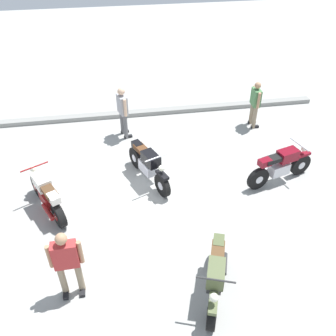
{
  "coord_description": "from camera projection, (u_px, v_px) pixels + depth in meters",
  "views": [
    {
      "loc": [
        -0.29,
        -6.97,
        6.47
      ],
      "look_at": [
        0.91,
        0.37,
        0.75
      ],
      "focal_mm": 39.02,
      "sensor_mm": 36.0,
      "label": 1
    }
  ],
  "objects": [
    {
      "name": "curb_edge",
      "position": [
        124.0,
        114.0,
        12.99
      ],
      "size": [
        14.0,
        0.3,
        0.15
      ],
      "primitive_type": "cube",
      "color": "gray",
      "rests_on": "ground"
    },
    {
      "name": "person_in_gray_shirt",
      "position": [
        123.0,
        109.0,
        11.42
      ],
      "size": [
        0.41,
        0.65,
        1.69
      ],
      "rotation": [
        0.0,
        0.0,
        0.27
      ],
      "color": "#59595B",
      "rests_on": "ground"
    },
    {
      "name": "motorcycle_maroon_cruiser",
      "position": [
        281.0,
        166.0,
        9.85
      ],
      "size": [
        2.04,
        0.83,
        1.09
      ],
      "rotation": [
        0.0,
        0.0,
        0.29
      ],
      "color": "black",
      "rests_on": "ground"
    },
    {
      "name": "person_in_green_shirt",
      "position": [
        255.0,
        102.0,
        11.98
      ],
      "size": [
        0.31,
        0.62,
        1.58
      ],
      "rotation": [
        0.0,
        0.0,
        6.26
      ],
      "color": "gray",
      "rests_on": "ground"
    },
    {
      "name": "ground_plane",
      "position": [
        136.0,
        203.0,
        9.44
      ],
      "size": [
        40.0,
        40.0,
        0.0
      ],
      "primitive_type": "plane",
      "color": "#9E9E99"
    },
    {
      "name": "motorcycle_olive_vintage",
      "position": [
        215.0,
        276.0,
        7.08
      ],
      "size": [
        0.95,
        1.89,
        1.07
      ],
      "rotation": [
        0.0,
        0.0,
        4.38
      ],
      "color": "black",
      "rests_on": "ground"
    },
    {
      "name": "person_in_red_shirt",
      "position": [
        67.0,
        261.0,
        6.81
      ],
      "size": [
        0.65,
        0.31,
        1.66
      ],
      "rotation": [
        0.0,
        0.0,
        4.74
      ],
      "color": "gray",
      "rests_on": "ground"
    },
    {
      "name": "motorcycle_cream_vintage",
      "position": [
        47.0,
        195.0,
        8.96
      ],
      "size": [
        1.06,
        1.8,
        1.07
      ],
      "rotation": [
        0.0,
        0.0,
        2.05
      ],
      "color": "black",
      "rests_on": "ground"
    },
    {
      "name": "motorcycle_black_cruiser",
      "position": [
        148.0,
        165.0,
        9.88
      ],
      "size": [
        0.98,
        1.97,
        1.09
      ],
      "rotation": [
        0.0,
        0.0,
        5.11
      ],
      "color": "black",
      "rests_on": "ground"
    }
  ]
}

